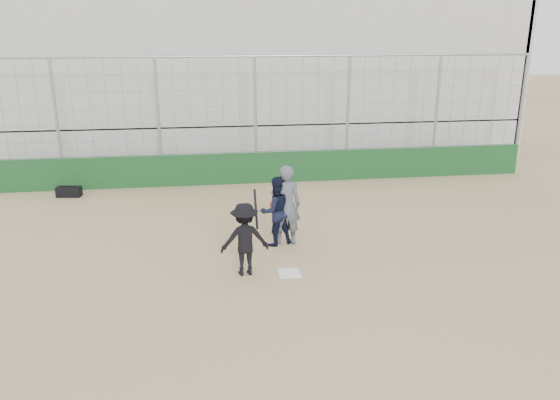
{
  "coord_description": "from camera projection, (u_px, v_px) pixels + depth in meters",
  "views": [
    {
      "loc": [
        -1.62,
        -10.11,
        4.84
      ],
      "look_at": [
        0.0,
        1.4,
        1.15
      ],
      "focal_mm": 35.0,
      "sensor_mm": 36.0,
      "label": 1
    }
  ],
  "objects": [
    {
      "name": "ground",
      "position": [
        289.0,
        274.0,
        11.22
      ],
      "size": [
        90.0,
        90.0,
        0.0
      ],
      "primitive_type": "plane",
      "color": "olive",
      "rests_on": "ground"
    },
    {
      "name": "home_plate",
      "position": [
        289.0,
        273.0,
        11.22
      ],
      "size": [
        0.44,
        0.44,
        0.02
      ],
      "primitive_type": "cube",
      "color": "white",
      "rests_on": "ground"
    },
    {
      "name": "backstop",
      "position": [
        256.0,
        154.0,
        17.54
      ],
      "size": [
        18.1,
        0.25,
        4.04
      ],
      "color": "#123B1A",
      "rests_on": "ground"
    },
    {
      "name": "bleachers",
      "position": [
        243.0,
        78.0,
        21.61
      ],
      "size": [
        20.25,
        6.7,
        6.98
      ],
      "color": "#A0A0A0",
      "rests_on": "ground"
    },
    {
      "name": "batter_at_plate",
      "position": [
        245.0,
        239.0,
        11.0
      ],
      "size": [
        1.02,
        0.75,
        1.7
      ],
      "color": "black",
      "rests_on": "ground"
    },
    {
      "name": "catcher_crouched",
      "position": [
        276.0,
        222.0,
        12.55
      ],
      "size": [
        0.97,
        0.87,
        1.11
      ],
      "color": "black",
      "rests_on": "ground"
    },
    {
      "name": "umpire",
      "position": [
        286.0,
        209.0,
        12.55
      ],
      "size": [
        0.74,
        0.53,
        1.7
      ],
      "primitive_type": "imported",
      "rotation": [
        0.0,
        0.0,
        3.03
      ],
      "color": "#49505C",
      "rests_on": "ground"
    },
    {
      "name": "equipment_bag",
      "position": [
        69.0,
        192.0,
        16.28
      ],
      "size": [
        0.74,
        0.4,
        0.34
      ],
      "color": "black",
      "rests_on": "ground"
    }
  ]
}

